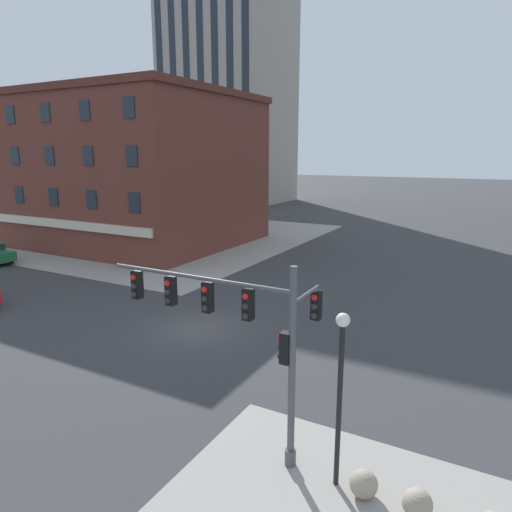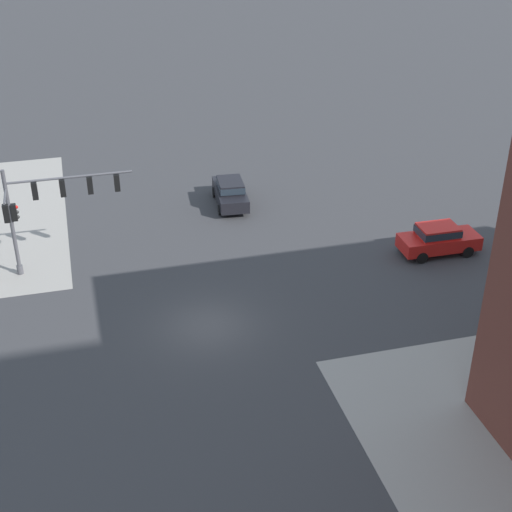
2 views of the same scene
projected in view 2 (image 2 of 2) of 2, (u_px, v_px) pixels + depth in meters
The scene contains 4 objects.
ground_plane at pixel (208, 325), 34.38m from camera, with size 320.00×320.00×0.00m, color #38383A.
traffic_signal_main at pixel (42, 205), 36.94m from camera, with size 6.44×2.09×5.88m.
car_main_southbound_near at pixel (230, 191), 45.70m from camera, with size 2.16×4.53×1.68m.
car_main_southbound_far at pixel (438, 238), 40.15m from camera, with size 4.43×1.94×1.68m.
Camera 2 is at (5.13, 28.12, 19.51)m, focal length 51.27 mm.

